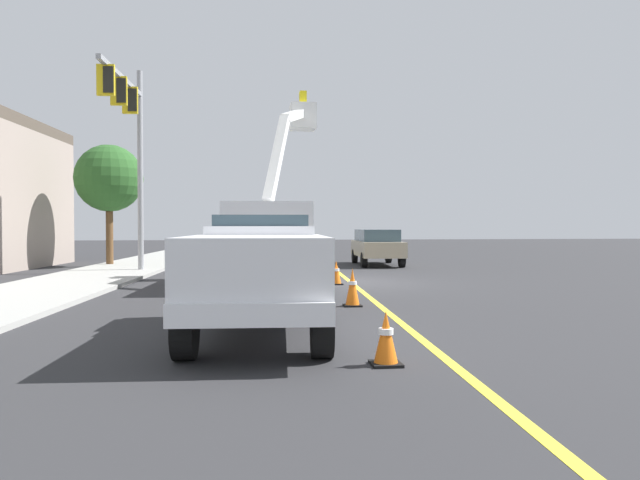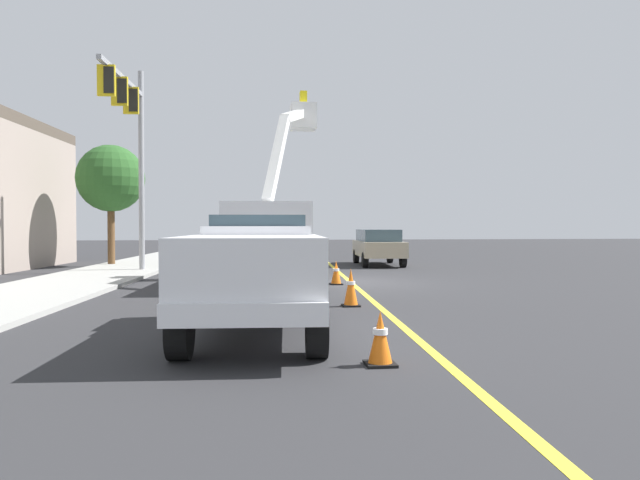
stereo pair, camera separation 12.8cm
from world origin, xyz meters
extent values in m
plane|color=#2D2D30|center=(0.00, 0.00, 0.00)|extent=(120.00, 120.00, 0.00)
cube|color=#9E9E99|center=(0.60, 8.87, 0.06)|extent=(60.11, 7.65, 0.12)
cube|color=yellow|center=(0.00, 0.00, 0.00)|extent=(49.90, 3.54, 0.01)
cube|color=white|center=(0.31, 2.65, 0.90)|extent=(8.35, 3.05, 0.36)
cube|color=white|center=(2.93, 2.47, 1.67)|extent=(2.78, 2.52, 1.60)
cube|color=#384C56|center=(3.13, 2.46, 2.37)|extent=(1.94, 2.22, 0.64)
cube|color=white|center=(-0.67, 2.71, 1.62)|extent=(5.41, 2.85, 1.80)
cube|color=white|center=(-1.25, 2.50, 3.93)|extent=(2.10, 0.97, 2.87)
cube|color=white|center=(0.80, 1.78, 5.60)|extent=(2.47, 1.10, 0.91)
cube|color=white|center=(1.95, 1.37, 5.77)|extent=(0.90, 0.90, 0.90)
cube|color=yellow|center=(1.95, 1.37, 6.37)|extent=(0.36, 0.24, 0.60)
cylinder|color=black|center=(3.25, 3.58, 0.52)|extent=(1.06, 0.41, 1.04)
cylinder|color=black|center=(3.10, 1.33, 0.52)|extent=(1.06, 0.41, 1.04)
cylinder|color=black|center=(-1.08, 3.87, 0.52)|extent=(1.06, 0.41, 1.04)
cylinder|color=black|center=(-1.24, 1.62, 0.52)|extent=(1.06, 0.41, 1.04)
cylinder|color=black|center=(-2.39, 3.96, 0.52)|extent=(1.06, 0.41, 1.04)
cylinder|color=black|center=(-2.55, 1.71, 0.52)|extent=(1.06, 0.41, 1.04)
cube|color=white|center=(-8.96, 3.28, 0.75)|extent=(5.73, 2.47, 0.30)
cube|color=white|center=(-7.73, 3.19, 1.30)|extent=(2.14, 2.06, 1.10)
cube|color=#384C56|center=(-7.53, 3.18, 1.78)|extent=(1.46, 1.85, 0.56)
cube|color=white|center=(-9.96, 3.34, 1.15)|extent=(3.49, 2.32, 1.10)
cylinder|color=black|center=(-7.05, 4.09, 0.42)|extent=(0.86, 0.36, 0.84)
cylinder|color=black|center=(-7.18, 2.21, 0.42)|extent=(0.86, 0.36, 0.84)
cylinder|color=black|center=(-10.74, 4.34, 0.42)|extent=(0.86, 0.36, 0.84)
cylinder|color=black|center=(-10.86, 2.46, 0.42)|extent=(0.86, 0.36, 0.84)
cube|color=tan|center=(8.07, -2.80, 0.79)|extent=(4.92, 2.22, 0.70)
cube|color=#384C56|center=(8.22, -2.81, 1.39)|extent=(3.56, 1.90, 0.60)
cylinder|color=black|center=(6.39, -3.55, 0.34)|extent=(0.69, 0.29, 0.68)
cylinder|color=black|center=(6.50, -1.84, 0.34)|extent=(0.69, 0.29, 0.68)
cylinder|color=black|center=(9.64, -3.77, 0.34)|extent=(0.69, 0.29, 0.68)
cylinder|color=black|center=(9.76, -2.06, 0.34)|extent=(0.69, 0.29, 0.68)
cube|color=black|center=(-11.39, 1.67, 0.02)|extent=(0.40, 0.40, 0.04)
cone|color=orange|center=(-11.39, 1.67, 0.38)|extent=(0.32, 0.32, 0.69)
cylinder|color=white|center=(-11.39, 1.67, 0.45)|extent=(0.20, 0.20, 0.08)
cube|color=black|center=(-5.73, 1.03, 0.02)|extent=(0.40, 0.40, 0.04)
cone|color=orange|center=(-5.73, 1.03, 0.46)|extent=(0.32, 0.32, 0.84)
cylinder|color=white|center=(-5.73, 1.03, 0.54)|extent=(0.20, 0.20, 0.08)
cube|color=black|center=(-0.76, 0.60, 0.02)|extent=(0.40, 0.40, 0.04)
cone|color=orange|center=(-0.76, 0.60, 0.40)|extent=(0.32, 0.32, 0.71)
cylinder|color=white|center=(-0.76, 0.60, 0.47)|extent=(0.20, 0.20, 0.08)
cube|color=black|center=(4.58, 0.47, 0.02)|extent=(0.40, 0.40, 0.04)
cone|color=orange|center=(4.58, 0.47, 0.43)|extent=(0.32, 0.32, 0.79)
cylinder|color=white|center=(4.58, 0.47, 0.51)|extent=(0.20, 0.20, 0.08)
cylinder|color=gray|center=(5.13, 7.56, 4.01)|extent=(0.22, 0.22, 8.02)
cube|color=gray|center=(2.50, 7.74, 7.09)|extent=(5.27, 0.52, 0.16)
cube|color=gold|center=(3.63, 7.66, 6.54)|extent=(0.16, 0.57, 1.00)
cube|color=black|center=(3.62, 7.56, 6.54)|extent=(0.22, 0.33, 0.84)
cube|color=gold|center=(2.12, 7.76, 6.54)|extent=(0.16, 0.57, 1.00)
cube|color=black|center=(2.12, 7.66, 6.54)|extent=(0.22, 0.33, 0.84)
cube|color=gold|center=(0.62, 7.87, 6.54)|extent=(0.16, 0.57, 1.00)
cube|color=black|center=(0.62, 7.77, 6.54)|extent=(0.22, 0.33, 0.84)
cylinder|color=brown|center=(8.73, 9.54, 1.48)|extent=(0.32, 0.32, 2.97)
sphere|color=#285623|center=(8.73, 9.54, 4.04)|extent=(3.05, 3.05, 3.05)
camera|label=1|loc=(-18.90, 3.57, 1.85)|focal=32.71mm
camera|label=2|loc=(-18.92, 3.44, 1.85)|focal=32.71mm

